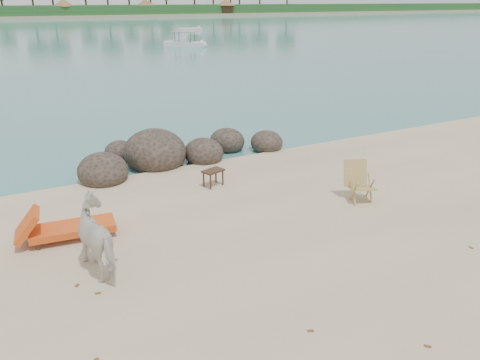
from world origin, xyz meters
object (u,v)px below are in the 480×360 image
object	(u,v)px
boulders	(169,154)
lounge_chair	(72,225)
deck_chair	(363,184)
cow	(102,238)
side_table	(213,179)

from	to	relation	value
boulders	lounge_chair	bearing A→B (deg)	-132.70
lounge_chair	deck_chair	xyz separation A→B (m)	(6.47, -1.35, 0.17)
cow	deck_chair	world-z (taller)	cow
boulders	cow	size ratio (longest dim) A/B	4.35
cow	lounge_chair	bearing A→B (deg)	-90.52
side_table	deck_chair	size ratio (longest dim) A/B	0.57
cow	side_table	bearing A→B (deg)	-153.43
side_table	lounge_chair	bearing A→B (deg)	-179.79
boulders	cow	bearing A→B (deg)	-121.09
side_table	lounge_chair	size ratio (longest dim) A/B	0.26
side_table	deck_chair	world-z (taller)	deck_chair
boulders	side_table	world-z (taller)	boulders
boulders	side_table	size ratio (longest dim) A/B	12.19
lounge_chair	side_table	bearing A→B (deg)	24.61
cow	lounge_chair	size ratio (longest dim) A/B	0.73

